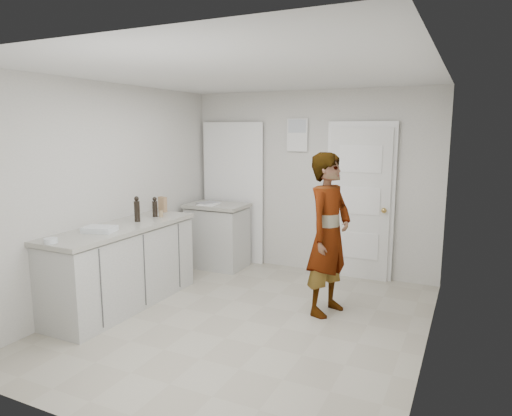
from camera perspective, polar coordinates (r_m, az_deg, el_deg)
The scene contains 12 objects.
ground at distance 4.91m, azimuth -1.23°, elevation -13.93°, with size 4.00×4.00×0.00m, color #A79F8C.
room_shell at distance 6.42m, azimuth 5.22°, elevation 1.24°, with size 4.00×4.00×4.00m.
main_counter at distance 5.39m, azimuth -16.27°, elevation -7.30°, with size 0.64×1.96×0.93m.
side_counter at distance 6.64m, azimuth -4.85°, elevation -3.72°, with size 0.84×0.61×0.93m.
person at distance 4.93m, azimuth 9.08°, elevation -3.27°, with size 0.64×0.42×1.74m, color silver.
cake_mix_box at distance 6.00m, azimuth -11.60°, elevation 0.45°, with size 0.12×0.05×0.19m, color #A27251.
spice_jar at distance 5.66m, azimuth -11.79°, elevation -0.72°, with size 0.05×0.05×0.07m, color tan.
oil_cruet_a at distance 5.67m, azimuth -12.53°, elevation 0.08°, with size 0.06×0.06×0.25m.
oil_cruet_b at distance 5.41m, azimuth -14.65°, elevation -0.18°, with size 0.07×0.07×0.30m.
baking_dish at distance 5.01m, azimuth -18.97°, elevation -2.54°, with size 0.36×0.30×0.06m.
egg_bowl at distance 4.68m, azimuth -24.29°, elevation -3.74°, with size 0.12×0.12×0.05m.
papers at distance 6.51m, azimuth -5.87°, elevation 0.50°, with size 0.25×0.32×0.01m, color white.
Camera 1 is at (2.03, -4.01, 1.97)m, focal length 32.00 mm.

